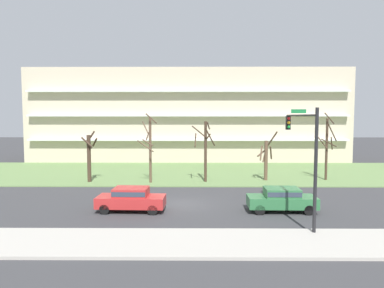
% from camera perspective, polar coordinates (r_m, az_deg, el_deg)
% --- Properties ---
extents(ground, '(160.00, 160.00, 0.00)m').
position_cam_1_polar(ground, '(25.83, -1.63, -9.49)').
color(ground, '#38383A').
extents(sidewalk_curb_near, '(80.00, 4.00, 0.15)m').
position_cam_1_polar(sidewalk_curb_near, '(18.15, -2.58, -15.36)').
color(sidewalk_curb_near, '#ADA89E').
rests_on(sidewalk_curb_near, ground).
extents(grass_lawn_strip, '(80.00, 16.00, 0.08)m').
position_cam_1_polar(grass_lawn_strip, '(39.55, -0.89, -4.54)').
color(grass_lawn_strip, '#66844C').
rests_on(grass_lawn_strip, ground).
extents(apartment_building, '(43.37, 13.42, 12.59)m').
position_cam_1_polar(apartment_building, '(53.30, -0.54, 4.53)').
color(apartment_building, beige).
rests_on(apartment_building, ground).
extents(tree_far_left, '(1.48, 1.50, 4.85)m').
position_cam_1_polar(tree_far_left, '(34.88, -15.98, -1.79)').
color(tree_far_left, '#423023').
rests_on(tree_far_left, ground).
extents(tree_left, '(1.84, 1.59, 6.49)m').
position_cam_1_polar(tree_left, '(33.22, -6.72, -0.56)').
color(tree_left, brown).
rests_on(tree_left, ground).
extents(tree_center, '(2.20, 2.30, 5.75)m').
position_cam_1_polar(tree_center, '(33.46, 2.07, -0.70)').
color(tree_center, '#423023').
rests_on(tree_center, ground).
extents(tree_right, '(1.89, 1.69, 4.79)m').
position_cam_1_polar(tree_right, '(35.16, 11.68, -2.15)').
color(tree_right, brown).
rests_on(tree_right, ground).
extents(tree_far_right, '(1.86, 1.30, 6.56)m').
position_cam_1_polar(tree_far_right, '(36.73, 20.64, -0.40)').
color(tree_far_right, '#423023').
rests_on(tree_far_right, ground).
extents(sedan_red_near_left, '(4.47, 1.98, 1.57)m').
position_cam_1_polar(sedan_red_near_left, '(24.03, -9.64, -8.48)').
color(sedan_red_near_left, '#B22828').
rests_on(sedan_red_near_left, ground).
extents(sedan_green_center_left, '(4.42, 1.85, 1.57)m').
position_cam_1_polar(sedan_green_center_left, '(24.34, 14.04, -8.39)').
color(sedan_green_center_left, '#2D6B3D').
rests_on(sedan_green_center_left, ground).
extents(traffic_signal_mast, '(0.90, 6.06, 6.67)m').
position_cam_1_polar(traffic_signal_mast, '(21.47, 17.39, -0.12)').
color(traffic_signal_mast, black).
rests_on(traffic_signal_mast, ground).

